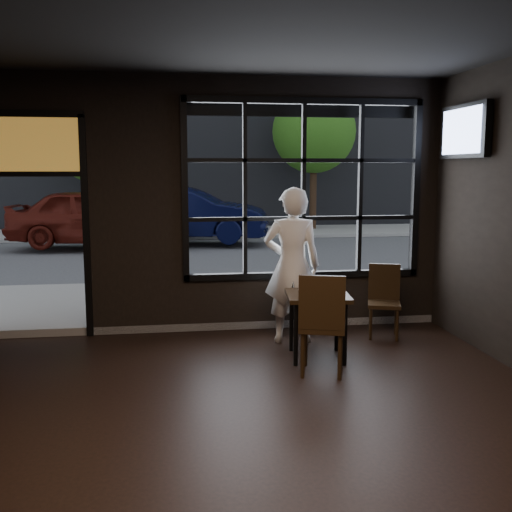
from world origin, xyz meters
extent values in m
cube|color=black|center=(0.00, 0.00, -0.01)|extent=(6.00, 7.00, 0.02)
cube|color=black|center=(1.20, 3.50, 1.80)|extent=(3.06, 0.12, 2.28)
cube|color=orange|center=(-2.10, 3.50, 2.35)|extent=(1.20, 0.06, 0.70)
cube|color=#545456|center=(0.00, 24.00, -0.02)|extent=(60.00, 41.00, 0.04)
cube|color=#5B5956|center=(0.00, 23.00, 7.50)|extent=(28.00, 12.00, 15.00)
cube|color=black|center=(1.08, 2.22, 0.36)|extent=(0.74, 0.74, 0.72)
cube|color=black|center=(1.01, 1.73, 0.52)|extent=(0.57, 0.57, 1.04)
cube|color=black|center=(2.09, 2.89, 0.45)|extent=(0.49, 0.49, 0.89)
imported|color=white|center=(0.93, 2.89, 0.93)|extent=(0.73, 0.54, 1.85)
imported|color=silver|center=(0.92, 2.18, 0.77)|extent=(0.15, 0.15, 0.10)
cube|color=black|center=(2.93, 2.69, 2.49)|extent=(0.12, 1.06, 0.62)
imported|color=black|center=(-0.07, 12.39, 0.84)|extent=(4.74, 2.47, 1.49)
imported|color=#4F120B|center=(-2.33, 11.71, 0.84)|extent=(4.53, 2.25, 1.48)
cylinder|color=#332114|center=(-2.77, 15.40, 1.06)|extent=(0.19, 0.19, 2.12)
sphere|color=#36711B|center=(-2.77, 15.40, 2.79)|extent=(2.31, 2.31, 2.31)
cylinder|color=#332114|center=(4.23, 15.32, 1.24)|extent=(0.23, 0.23, 2.48)
sphere|color=#297423|center=(4.23, 15.32, 3.27)|extent=(2.71, 2.71, 2.71)
camera|label=1|loc=(-0.51, -3.98, 2.06)|focal=42.00mm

